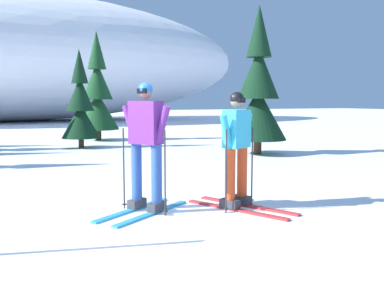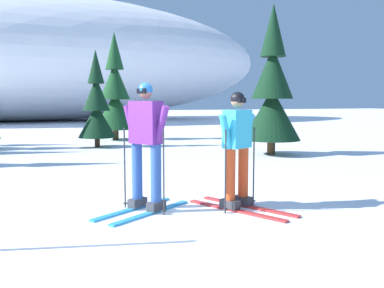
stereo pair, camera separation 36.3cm
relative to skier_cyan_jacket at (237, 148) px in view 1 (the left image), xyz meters
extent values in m
plane|color=white|center=(-1.75, -0.38, -0.88)|extent=(120.00, 120.00, 0.00)
cube|color=red|center=(0.18, -0.01, -0.86)|extent=(0.83, 1.55, 0.03)
cube|color=red|center=(-0.10, -0.15, -0.86)|extent=(0.83, 1.55, 0.03)
cube|color=#38383D|center=(0.14, 0.08, -0.79)|extent=(0.25, 0.31, 0.12)
cube|color=#38383D|center=(-0.14, -0.06, -0.79)|extent=(0.25, 0.31, 0.12)
cylinder|color=#DB471E|center=(0.14, 0.08, -0.36)|extent=(0.15, 0.15, 0.74)
cylinder|color=#DB471E|center=(-0.14, -0.06, -0.36)|extent=(0.15, 0.15, 0.74)
cube|color=#33B7D6|center=(0.00, 0.01, 0.29)|extent=(0.46, 0.39, 0.55)
cylinder|color=#33B7D6|center=(0.22, 0.12, 0.22)|extent=(0.29, 0.21, 0.58)
cylinder|color=#33B7D6|center=(-0.23, -0.10, 0.22)|extent=(0.29, 0.21, 0.58)
sphere|color=#A37556|center=(0.00, 0.01, 0.68)|extent=(0.19, 0.19, 0.19)
sphere|color=black|center=(0.00, 0.01, 0.71)|extent=(0.21, 0.21, 0.21)
cube|color=black|center=(0.03, -0.06, 0.69)|extent=(0.15, 0.10, 0.07)
cylinder|color=#2D2D33|center=(0.33, 0.10, -0.29)|extent=(0.02, 0.02, 1.17)
cylinder|color=#2D2D33|center=(0.33, 0.10, -0.82)|extent=(0.07, 0.07, 0.01)
cylinder|color=#2D2D33|center=(-0.28, -0.20, -0.29)|extent=(0.02, 0.02, 1.17)
cylinder|color=#2D2D33|center=(-0.28, -0.20, -0.82)|extent=(0.07, 0.07, 0.01)
cube|color=#2893CC|center=(-1.24, 0.15, -0.86)|extent=(1.35, 0.96, 0.03)
cube|color=#2893CC|center=(-1.44, 0.45, -0.86)|extent=(1.35, 0.96, 0.03)
cube|color=#38383D|center=(-1.16, 0.21, -0.79)|extent=(0.31, 0.27, 0.12)
cube|color=#38383D|center=(-1.36, 0.50, -0.79)|extent=(0.31, 0.27, 0.12)
cylinder|color=#2D519E|center=(-1.16, 0.21, -0.32)|extent=(0.15, 0.15, 0.81)
cylinder|color=#2D519E|center=(-1.36, 0.50, -0.32)|extent=(0.15, 0.15, 0.81)
cube|color=#6B2889|center=(-1.26, 0.36, 0.39)|extent=(0.45, 0.51, 0.60)
cylinder|color=#6B2889|center=(-1.11, 0.13, 0.34)|extent=(0.24, 0.28, 0.58)
cylinder|color=#6B2889|center=(-1.42, 0.58, 0.34)|extent=(0.24, 0.28, 0.58)
sphere|color=#A37556|center=(-1.26, 0.36, 0.81)|extent=(0.19, 0.19, 0.19)
sphere|color=#2366B2|center=(-1.26, 0.36, 0.84)|extent=(0.21, 0.21, 0.21)
cube|color=black|center=(-1.33, 0.31, 0.82)|extent=(0.11, 0.14, 0.07)
cylinder|color=#2D2D33|center=(-1.11, 0.02, -0.29)|extent=(0.02, 0.02, 1.17)
cylinder|color=#2D2D33|center=(-1.11, 0.02, -0.82)|extent=(0.07, 0.07, 0.01)
cylinder|color=#2D2D33|center=(-1.52, 0.62, -0.29)|extent=(0.02, 0.02, 1.17)
cylinder|color=#2D2D33|center=(-1.52, 0.62, -0.82)|extent=(0.07, 0.07, 0.01)
cylinder|color=#47301E|center=(-0.70, 9.07, -0.66)|extent=(0.18, 0.18, 0.44)
cone|color=black|center=(-0.70, 9.07, 0.01)|extent=(1.25, 1.25, 1.12)
cone|color=black|center=(-0.70, 9.07, 0.91)|extent=(0.90, 0.90, 1.12)
cone|color=black|center=(-0.70, 9.07, 1.80)|extent=(0.55, 0.55, 1.12)
cylinder|color=#47301E|center=(0.37, 11.52, -0.59)|extent=(0.23, 0.23, 0.57)
cone|color=#194723|center=(0.37, 11.52, 0.28)|extent=(1.64, 1.64, 1.47)
cone|color=#194723|center=(0.37, 11.52, 1.46)|extent=(1.18, 1.18, 1.47)
cone|color=#194723|center=(0.37, 11.52, 2.63)|extent=(0.72, 0.72, 1.47)
cylinder|color=#47301E|center=(3.71, 5.23, -0.59)|extent=(0.23, 0.23, 0.58)
cone|color=black|center=(3.71, 5.23, 0.29)|extent=(1.65, 1.65, 1.48)
cone|color=black|center=(3.71, 5.23, 1.48)|extent=(1.19, 1.19, 1.48)
cone|color=black|center=(3.71, 5.23, 2.66)|extent=(0.73, 0.73, 1.48)
camera|label=1|loc=(-3.11, -5.39, 0.70)|focal=40.24mm
camera|label=2|loc=(-2.77, -5.53, 0.70)|focal=40.24mm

